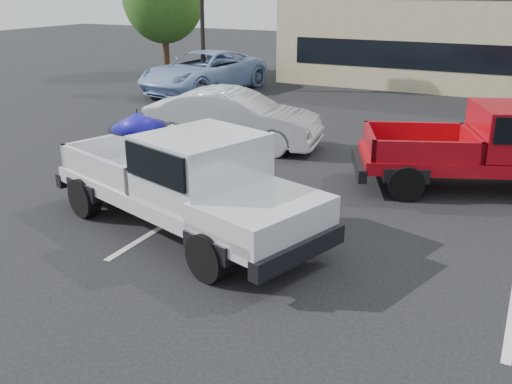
# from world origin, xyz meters

# --- Properties ---
(ground) EXTENTS (90.00, 90.00, 0.00)m
(ground) POSITION_xyz_m (0.00, 0.00, 0.00)
(ground) COLOR black
(ground) RESTS_ON ground
(stripe_left) EXTENTS (0.12, 5.00, 0.01)m
(stripe_left) POSITION_xyz_m (-3.00, 2.00, 0.00)
(stripe_left) COLOR silver
(stripe_left) RESTS_ON ground
(silver_pickup) EXTENTS (6.02, 3.62, 2.06)m
(silver_pickup) POSITION_xyz_m (-2.27, 1.02, 1.05)
(silver_pickup) COLOR black
(silver_pickup) RESTS_ON ground
(red_pickup) EXTENTS (5.87, 3.84, 1.83)m
(red_pickup) POSITION_xyz_m (2.38, 6.06, 1.00)
(red_pickup) COLOR black
(red_pickup) RESTS_ON ground
(silver_sedan) EXTENTS (4.92, 2.40, 1.55)m
(silver_sedan) POSITION_xyz_m (-4.46, 6.50, 0.78)
(silver_sedan) COLOR silver
(silver_sedan) RESTS_ON ground
(blue_suv) EXTENTS (3.61, 6.29, 1.65)m
(blue_suv) POSITION_xyz_m (-9.67, 13.45, 0.83)
(blue_suv) COLOR #91A9D8
(blue_suv) RESTS_ON ground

